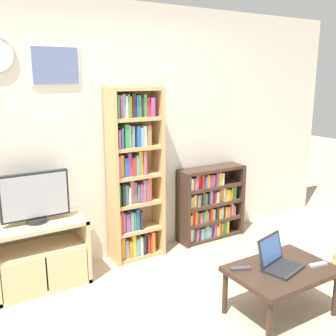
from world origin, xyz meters
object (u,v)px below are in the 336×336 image
(tv_stand, at_px, (41,255))
(laptop, at_px, (278,260))
(television, at_px, (35,198))
(remote_far_from_laptop, at_px, (241,268))
(coffee_table, at_px, (281,273))
(bookshelf_tall, at_px, (133,176))
(bookshelf_short, at_px, (208,204))
(remote_near_laptop, at_px, (318,265))

(tv_stand, bearing_deg, laptop, -43.14)
(tv_stand, xyz_separation_m, television, (-0.00, 0.03, 0.54))
(television, height_order, laptop, television)
(remote_far_from_laptop, bearing_deg, coffee_table, 87.95)
(television, height_order, coffee_table, television)
(bookshelf_tall, relative_size, bookshelf_short, 2.08)
(tv_stand, relative_size, coffee_table, 1.00)
(television, relative_size, bookshelf_short, 0.69)
(bookshelf_tall, xyz_separation_m, bookshelf_short, (0.97, -0.00, -0.47))
(laptop, bearing_deg, remote_far_from_laptop, 141.74)
(tv_stand, height_order, coffee_table, tv_stand)
(laptop, bearing_deg, remote_near_laptop, -42.01)
(television, bearing_deg, laptop, -43.71)
(coffee_table, bearing_deg, bookshelf_short, 73.94)
(tv_stand, distance_m, bookshelf_short, 1.98)
(television, height_order, bookshelf_tall, bookshelf_tall)
(bookshelf_tall, bearing_deg, television, -175.43)
(tv_stand, relative_size, laptop, 2.22)
(tv_stand, height_order, remote_far_from_laptop, tv_stand)
(coffee_table, bearing_deg, television, 136.08)
(television, height_order, bookshelf_short, television)
(tv_stand, distance_m, laptop, 2.07)
(coffee_table, height_order, laptop, laptop)
(bookshelf_tall, bearing_deg, coffee_table, -71.30)
(remote_far_from_laptop, bearing_deg, bookshelf_tall, -145.69)
(coffee_table, xyz_separation_m, remote_near_laptop, (0.28, -0.13, 0.06))
(laptop, distance_m, remote_far_from_laptop, 0.31)
(coffee_table, bearing_deg, remote_near_laptop, -24.26)
(laptop, distance_m, remote_near_laptop, 0.34)
(tv_stand, distance_m, bookshelf_tall, 1.16)
(tv_stand, distance_m, remote_far_from_laptop, 1.79)
(tv_stand, xyz_separation_m, bookshelf_short, (1.97, 0.11, 0.11))
(remote_near_laptop, bearing_deg, coffee_table, -104.42)
(television, bearing_deg, bookshelf_tall, 4.57)
(tv_stand, relative_size, television, 1.38)
(tv_stand, relative_size, remote_near_laptop, 4.98)
(bookshelf_tall, xyz_separation_m, remote_near_laptop, (0.80, -1.68, -0.47))
(bookshelf_tall, xyz_separation_m, coffee_table, (0.53, -1.55, -0.53))
(bookshelf_tall, relative_size, laptop, 4.82)
(bookshelf_tall, bearing_deg, remote_far_from_laptop, -80.72)
(bookshelf_short, height_order, remote_far_from_laptop, bookshelf_short)
(bookshelf_short, xyz_separation_m, remote_far_from_laptop, (-0.74, -1.40, 0.00))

